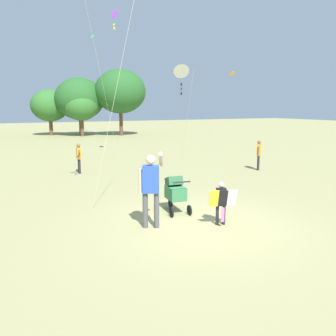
{
  "coord_description": "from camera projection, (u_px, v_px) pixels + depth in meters",
  "views": [
    {
      "loc": [
        -4.36,
        -7.08,
        2.92
      ],
      "look_at": [
        -0.32,
        0.96,
        1.3
      ],
      "focal_mm": 36.69,
      "sensor_mm": 36.0,
      "label": 1
    }
  ],
  "objects": [
    {
      "name": "person_adult_flyer",
      "position": [
        151.0,
        184.0,
        8.2
      ],
      "size": [
        0.71,
        0.52,
        1.87
      ],
      "color": "#4C4C51",
      "rests_on": "ground"
    },
    {
      "name": "kite_green_novelty",
      "position": [
        113.0,
        24.0,
        18.16
      ],
      "size": [
        2.41,
        3.07,
        8.1
      ],
      "color": "purple",
      "rests_on": "ground"
    },
    {
      "name": "treeline_distant",
      "position": [
        16.0,
        96.0,
        31.5
      ],
      "size": [
        26.64,
        8.16,
        6.59
      ],
      "color": "brown",
      "rests_on": "ground"
    },
    {
      "name": "person_back_turned",
      "position": [
        79.0,
        156.0,
        15.04
      ],
      "size": [
        0.19,
        0.42,
        1.32
      ],
      "color": "#232328",
      "rests_on": "ground"
    },
    {
      "name": "ground_plane",
      "position": [
        196.0,
        224.0,
        8.67
      ],
      "size": [
        120.0,
        120.0,
        0.0
      ],
      "primitive_type": "plane",
      "color": "#938E5B"
    },
    {
      "name": "person_kid_running",
      "position": [
        259.0,
        152.0,
        15.88
      ],
      "size": [
        0.34,
        0.34,
        1.38
      ],
      "color": "#232328",
      "rests_on": "ground"
    },
    {
      "name": "child_with_butterfly_kite",
      "position": [
        221.0,
        200.0,
        8.45
      ],
      "size": [
        0.68,
        0.47,
        1.09
      ],
      "color": "#232328",
      "rests_on": "ground"
    },
    {
      "name": "distant_kites_cluster",
      "position": [
        123.0,
        39.0,
        29.54
      ],
      "size": [
        29.39,
        9.81,
        10.47
      ],
      "color": "yellow"
    },
    {
      "name": "kite_orange_delta",
      "position": [
        181.0,
        72.0,
        16.84
      ],
      "size": [
        1.43,
        3.21,
        4.96
      ],
      "color": "white",
      "rests_on": "ground"
    },
    {
      "name": "stroller",
      "position": [
        175.0,
        191.0,
        9.51
      ],
      "size": [
        0.6,
        1.11,
        1.03
      ],
      "color": "black",
      "rests_on": "ground"
    }
  ]
}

